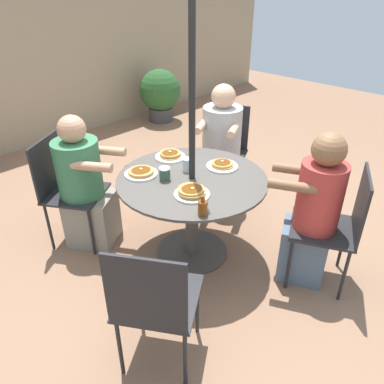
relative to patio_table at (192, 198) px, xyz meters
The scene contains 19 objects.
ground_plane 0.54m from the patio_table, ahead, with size 12.00×12.00×0.00m, color #8C664C.
back_fence 3.20m from the patio_table, 90.00° to the left, with size 10.00×0.06×1.85m, color tan.
patio_table is the anchor object (origin of this frame).
umbrella_pole 0.56m from the patio_table, ahead, with size 0.05×0.05×2.20m, color black.
patio_chair_north 1.08m from the patio_table, 63.47° to the right, with size 0.60×0.60×0.93m.
diner_north 0.90m from the patio_table, 63.47° to the right, with size 0.49×0.56×1.19m.
patio_chair_east 1.08m from the patio_table, 26.29° to the left, with size 0.60×0.60×0.93m.
diner_east 0.90m from the patio_table, 26.29° to the left, with size 0.58×0.53×1.20m.
patio_chair_south 1.08m from the patio_table, 123.14° to the left, with size 0.62×0.62×0.93m.
diner_south 0.90m from the patio_table, 123.14° to the left, with size 0.56×0.60×1.14m.
patio_chair_west 1.08m from the patio_table, 146.62° to the right, with size 0.62×0.62×0.93m.
pancake_plate_a 0.36m from the patio_table, ahead, with size 0.25×0.25×0.05m.
pancake_plate_b 0.44m from the patio_table, 126.67° to the left, with size 0.25×0.25×0.05m.
pancake_plate_c 0.32m from the patio_table, 136.28° to the right, with size 0.25×0.25×0.06m.
pancake_plate_d 0.45m from the patio_table, 71.01° to the left, with size 0.25×0.25×0.06m.
syrup_bottle 0.55m from the patio_table, 127.92° to the right, with size 0.08×0.06×0.14m.
coffee_cup 0.30m from the patio_table, 141.84° to the left, with size 0.09×0.09×0.10m.
drinking_glass_a 0.26m from the patio_table, 61.54° to the left, with size 0.08×0.08×0.10m, color silver.
potted_shrub 3.35m from the patio_table, 52.86° to the left, with size 0.64×0.64×0.80m.
Camera 1 is at (-1.79, -1.75, 2.05)m, focal length 35.00 mm.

